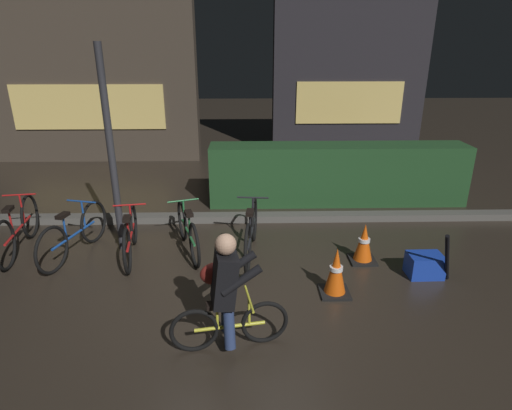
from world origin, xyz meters
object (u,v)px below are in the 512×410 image
parked_bike_right_mid (251,232)px  closed_umbrella (447,258)px  traffic_cone_near (336,272)px  blue_crate (425,265)px  parked_bike_left_mid (74,234)px  parked_bike_center_left (130,236)px  parked_bike_leftmost (18,229)px  street_post (111,154)px  traffic_cone_far (364,243)px  parked_bike_center_right (188,231)px  cyclist (226,292)px

parked_bike_right_mid → closed_umbrella: 2.57m
traffic_cone_near → blue_crate: traffic_cone_near is taller
traffic_cone_near → closed_umbrella: bearing=6.1°
parked_bike_left_mid → parked_bike_center_left: parked_bike_left_mid is taller
parked_bike_leftmost → closed_umbrella: bearing=-109.2°
street_post → parked_bike_center_left: 1.17m
parked_bike_right_mid → blue_crate: (2.27, -0.65, -0.21)m
parked_bike_left_mid → traffic_cone_far: 4.09m
blue_crate → traffic_cone_far: bearing=149.3°
traffic_cone_far → closed_umbrella: size_ratio=0.66×
traffic_cone_far → parked_bike_center_left: bearing=176.2°
parked_bike_left_mid → closed_umbrella: 5.01m
traffic_cone_near → closed_umbrella: (1.40, 0.15, 0.09)m
blue_crate → parked_bike_left_mid: bearing=171.9°
parked_bike_center_right → traffic_cone_far: (2.48, -0.35, -0.06)m
cyclist → parked_bike_center_right: bearing=97.7°
parked_bike_center_left → traffic_cone_far: size_ratio=2.71×
parked_bike_leftmost → traffic_cone_far: parked_bike_leftmost is taller
street_post → parked_bike_center_left: street_post is taller
traffic_cone_near → cyclist: 1.61m
parked_bike_left_mid → parked_bike_center_left: (0.80, -0.04, -0.02)m
parked_bike_left_mid → closed_umbrella: closed_umbrella is taller
blue_crate → parked_bike_leftmost: bearing=171.6°
traffic_cone_far → blue_crate: bearing=-30.7°
street_post → parked_bike_right_mid: bearing=-7.4°
parked_bike_leftmost → cyclist: cyclist is taller
parked_bike_center_left → parked_bike_center_right: bearing=-89.7°
traffic_cone_near → traffic_cone_far: 0.99m
street_post → traffic_cone_near: (2.93, -1.30, -1.15)m
parked_bike_leftmost → traffic_cone_near: size_ratio=2.81×
parked_bike_left_mid → parked_bike_right_mid: bearing=-76.9°
parked_bike_center_left → parked_bike_center_right: parked_bike_center_right is taller
parked_bike_right_mid → closed_umbrella: (2.41, -0.90, 0.03)m
street_post → blue_crate: size_ratio=6.58×
parked_bike_leftmost → closed_umbrella: 5.89m
cyclist → parked_bike_right_mid: bearing=72.7°
parked_bike_center_left → cyclist: bearing=-152.5°
street_post → blue_crate: 4.48m
parked_bike_left_mid → parked_bike_center_right: 1.60m
parked_bike_right_mid → closed_umbrella: size_ratio=2.01×
street_post → parked_bike_right_mid: (1.92, -0.25, -1.09)m
parked_bike_center_right → blue_crate: 3.28m
parked_bike_center_left → cyclist: cyclist is taller
parked_bike_center_left → parked_bike_center_right: 0.81m
parked_bike_center_left → traffic_cone_near: size_ratio=2.50×
street_post → cyclist: 2.89m
street_post → closed_umbrella: 4.61m
parked_bike_leftmost → blue_crate: parked_bike_leftmost is taller
parked_bike_right_mid → cyclist: 2.01m
parked_bike_center_left → cyclist: (1.45, -1.95, 0.30)m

